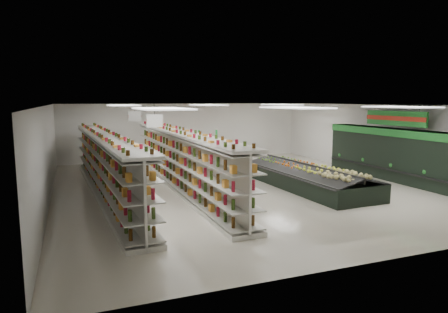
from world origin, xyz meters
name	(u,v)px	position (x,y,z in m)	size (l,w,h in m)	color
floor	(241,186)	(0.00, 0.00, 0.00)	(16.00, 16.00, 0.00)	beige
ceiling	(241,105)	(0.00, 0.00, 3.20)	(14.00, 16.00, 0.02)	white
wall_back	(186,131)	(0.00, 8.00, 1.60)	(14.00, 0.02, 3.20)	silver
wall_front	(394,186)	(0.00, -8.00, 1.60)	(14.00, 0.02, 3.20)	silver
wall_left	(47,155)	(-7.00, 0.00, 1.60)	(0.02, 16.00, 3.20)	silver
wall_right	(382,140)	(7.00, 0.00, 1.60)	(0.02, 16.00, 3.20)	silver
produce_wall_case	(398,152)	(6.53, -1.50, 1.24)	(0.93, 8.00, 2.20)	black
aisle_sign_near	(155,121)	(-3.80, -2.00, 2.75)	(0.52, 0.06, 0.75)	white
aisle_sign_far	(135,116)	(-3.80, 2.00, 2.75)	(0.52, 0.06, 0.75)	white
hortifruti_banner	(395,118)	(6.25, -1.50, 2.65)	(0.12, 3.20, 0.95)	#1D6D25
gondola_left	(106,167)	(-5.11, 0.43, 0.99)	(1.58, 12.50, 2.16)	silver
gondola_center	(181,162)	(-2.32, 0.52, 1.01)	(1.03, 12.66, 2.19)	silver
produce_island	(307,177)	(2.28, -1.23, 0.43)	(2.53, 6.40, 0.94)	black
soda_endcap	(207,149)	(0.60, 5.96, 0.81)	(1.45, 1.13, 1.66)	#AA2313
shopper_main	(243,175)	(-0.94, -2.28, 0.90)	(0.65, 0.43, 1.79)	silver
shopper_background	(122,161)	(-4.20, 3.51, 0.74)	(0.72, 0.45, 1.48)	#98785D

